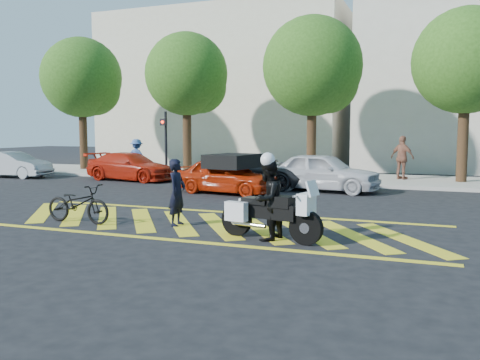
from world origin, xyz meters
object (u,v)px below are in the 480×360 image
(parked_mid_right, at_px, (323,172))
(parked_left, at_px, (131,167))
(red_convertible, at_px, (226,176))
(parked_far_left, at_px, (13,165))
(parked_mid_left, at_px, (261,171))
(officer_moto, at_px, (268,200))
(bicycle, at_px, (78,204))
(police_motorcycle, at_px, (268,213))
(officer_bike, at_px, (177,192))

(parked_mid_right, bearing_deg, parked_left, 92.39)
(red_convertible, height_order, parked_far_left, red_convertible)
(red_convertible, relative_size, parked_mid_left, 0.84)
(red_convertible, relative_size, parked_left, 0.88)
(officer_moto, xyz_separation_m, parked_mid_left, (-3.35, 9.34, -0.22))
(bicycle, relative_size, police_motorcycle, 0.79)
(officer_bike, xyz_separation_m, police_motorcycle, (2.61, -0.74, -0.24))
(bicycle, relative_size, parked_left, 0.43)
(parked_mid_right, bearing_deg, parked_far_left, 97.72)
(parked_far_left, relative_size, parked_mid_right, 0.88)
(red_convertible, bearing_deg, parked_mid_right, -48.11)
(officer_moto, xyz_separation_m, red_convertible, (-3.87, 6.93, -0.20))
(officer_bike, relative_size, police_motorcycle, 0.68)
(officer_bike, relative_size, bicycle, 0.87)
(officer_bike, height_order, red_convertible, officer_bike)
(parked_mid_left, bearing_deg, parked_far_left, 98.29)
(bicycle, height_order, red_convertible, red_convertible)
(parked_left, height_order, parked_mid_left, parked_mid_left)
(officer_moto, relative_size, red_convertible, 0.44)
(parked_mid_right, bearing_deg, parked_mid_left, 89.14)
(red_convertible, bearing_deg, bicycle, 179.27)
(red_convertible, bearing_deg, parked_left, 74.17)
(officer_bike, xyz_separation_m, parked_far_left, (-13.49, 8.19, -0.20))
(police_motorcycle, bearing_deg, parked_mid_left, 121.76)
(bicycle, distance_m, parked_left, 10.76)
(police_motorcycle, xyz_separation_m, parked_left, (-9.89, 9.79, 0.06))
(police_motorcycle, bearing_deg, officer_bike, 176.07)
(bicycle, height_order, parked_mid_right, parked_mid_right)
(police_motorcycle, height_order, parked_mid_left, parked_mid_left)
(police_motorcycle, bearing_deg, parked_mid_right, 106.43)
(police_motorcycle, bearing_deg, red_convertible, 131.19)
(parked_left, xyz_separation_m, parked_mid_right, (9.18, -0.86, 0.10))
(parked_mid_left, height_order, parked_mid_right, parked_mid_right)
(officer_bike, bearing_deg, police_motorcycle, -108.59)
(parked_left, bearing_deg, officer_moto, -128.13)
(bicycle, height_order, police_motorcycle, police_motorcycle)
(red_convertible, bearing_deg, parked_mid_left, -2.44)
(officer_bike, xyz_separation_m, parked_left, (-7.28, 9.05, -0.18))
(bicycle, xyz_separation_m, parked_far_left, (-10.97, 8.79, 0.13))
(parked_mid_right, bearing_deg, police_motorcycle, -167.75)
(officer_moto, xyz_separation_m, parked_far_left, (-16.07, 8.94, -0.24))
(police_motorcycle, bearing_deg, officer_moto, -142.86)
(officer_moto, bearing_deg, bicycle, -79.78)
(red_convertible, distance_m, parked_left, 6.65)
(red_convertible, distance_m, parked_mid_right, 3.76)
(red_convertible, xyz_separation_m, parked_mid_left, (0.52, 2.41, -0.02))
(parked_far_left, bearing_deg, parked_left, -85.67)
(bicycle, bearing_deg, police_motorcycle, -89.81)
(officer_moto, height_order, parked_far_left, officer_moto)
(parked_left, bearing_deg, bicycle, -147.07)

